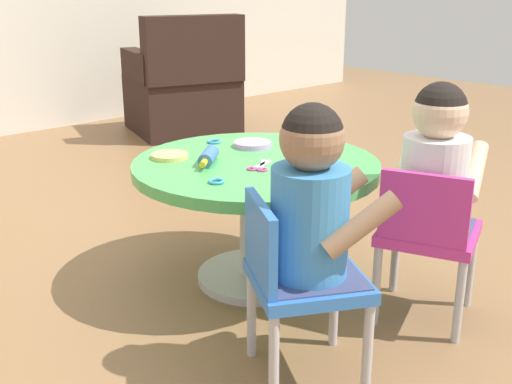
{
  "coord_description": "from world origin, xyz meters",
  "views": [
    {
      "loc": [
        -1.47,
        -1.6,
        1.08
      ],
      "look_at": [
        0.0,
        0.0,
        0.35
      ],
      "focal_mm": 44.53,
      "sensor_mm": 36.0,
      "label": 1
    }
  ],
  "objects_px": {
    "craft_scissors": "(260,167)",
    "rolling_pin": "(209,156)",
    "armchair_dark": "(184,91)",
    "child_chair_left": "(296,279)",
    "craft_table": "(256,191)",
    "seated_child_left": "(312,200)",
    "child_chair_right": "(427,234)",
    "seated_child_right": "(436,163)"
  },
  "relations": [
    {
      "from": "craft_table",
      "to": "rolling_pin",
      "type": "bearing_deg",
      "value": 145.84
    },
    {
      "from": "child_chair_left",
      "to": "child_chair_right",
      "type": "bearing_deg",
      "value": -6.6
    },
    {
      "from": "craft_table",
      "to": "armchair_dark",
      "type": "xyz_separation_m",
      "value": [
        1.25,
        2.15,
        -0.05
      ]
    },
    {
      "from": "child_chair_right",
      "to": "seated_child_left",
      "type": "bearing_deg",
      "value": 175.14
    },
    {
      "from": "craft_table",
      "to": "seated_child_right",
      "type": "height_order",
      "value": "seated_child_right"
    },
    {
      "from": "armchair_dark",
      "to": "rolling_pin",
      "type": "height_order",
      "value": "armchair_dark"
    },
    {
      "from": "child_chair_left",
      "to": "rolling_pin",
      "type": "distance_m",
      "value": 0.68
    },
    {
      "from": "armchair_dark",
      "to": "craft_scissors",
      "type": "bearing_deg",
      "value": -120.41
    },
    {
      "from": "child_chair_left",
      "to": "craft_scissors",
      "type": "relative_size",
      "value": 3.79
    },
    {
      "from": "child_chair_left",
      "to": "child_chair_right",
      "type": "relative_size",
      "value": 1.0
    },
    {
      "from": "rolling_pin",
      "to": "child_chair_right",
      "type": "bearing_deg",
      "value": -63.22
    },
    {
      "from": "seated_child_left",
      "to": "armchair_dark",
      "type": "height_order",
      "value": "armchair_dark"
    },
    {
      "from": "armchair_dark",
      "to": "rolling_pin",
      "type": "distance_m",
      "value": 2.49
    },
    {
      "from": "craft_table",
      "to": "child_chair_left",
      "type": "xyz_separation_m",
      "value": [
        -0.33,
        -0.53,
        -0.05
      ]
    },
    {
      "from": "seated_child_right",
      "to": "craft_scissors",
      "type": "bearing_deg",
      "value": 120.15
    },
    {
      "from": "seated_child_left",
      "to": "child_chair_left",
      "type": "bearing_deg",
      "value": 150.78
    },
    {
      "from": "child_chair_right",
      "to": "seated_child_right",
      "type": "bearing_deg",
      "value": 22.41
    },
    {
      "from": "seated_child_right",
      "to": "rolling_pin",
      "type": "bearing_deg",
      "value": 119.74
    },
    {
      "from": "child_chair_right",
      "to": "seated_child_right",
      "type": "distance_m",
      "value": 0.23
    },
    {
      "from": "seated_child_right",
      "to": "craft_scissors",
      "type": "xyz_separation_m",
      "value": [
        -0.29,
        0.5,
        -0.06
      ]
    },
    {
      "from": "seated_child_left",
      "to": "rolling_pin",
      "type": "relative_size",
      "value": 2.7
    },
    {
      "from": "child_chair_right",
      "to": "seated_child_right",
      "type": "xyz_separation_m",
      "value": [
        0.04,
        0.02,
        0.23
      ]
    },
    {
      "from": "armchair_dark",
      "to": "craft_scissors",
      "type": "distance_m",
      "value": 2.58
    },
    {
      "from": "child_chair_right",
      "to": "craft_table",
      "type": "bearing_deg",
      "value": 109.22
    },
    {
      "from": "craft_table",
      "to": "child_chair_left",
      "type": "distance_m",
      "value": 0.62
    },
    {
      "from": "seated_child_left",
      "to": "craft_scissors",
      "type": "xyz_separation_m",
      "value": [
        0.25,
        0.47,
        -0.06
      ]
    },
    {
      "from": "craft_table",
      "to": "seated_child_right",
      "type": "relative_size",
      "value": 1.73
    },
    {
      "from": "craft_scissors",
      "to": "rolling_pin",
      "type": "bearing_deg",
      "value": 118.49
    },
    {
      "from": "seated_child_left",
      "to": "armchair_dark",
      "type": "xyz_separation_m",
      "value": [
        1.55,
        2.69,
        -0.22
      ]
    },
    {
      "from": "child_chair_left",
      "to": "seated_child_right",
      "type": "bearing_deg",
      "value": -4.68
    },
    {
      "from": "armchair_dark",
      "to": "rolling_pin",
      "type": "bearing_deg",
      "value": -124.16
    },
    {
      "from": "child_chair_left",
      "to": "child_chair_right",
      "type": "distance_m",
      "value": 0.54
    },
    {
      "from": "craft_table",
      "to": "seated_child_left",
      "type": "height_order",
      "value": "seated_child_left"
    },
    {
      "from": "child_chair_right",
      "to": "armchair_dark",
      "type": "distance_m",
      "value": 2.93
    },
    {
      "from": "child_chair_right",
      "to": "armchair_dark",
      "type": "bearing_deg",
      "value": 69.03
    },
    {
      "from": "child_chair_left",
      "to": "seated_child_right",
      "type": "xyz_separation_m",
      "value": [
        0.58,
        -0.05,
        0.23
      ]
    },
    {
      "from": "seated_child_right",
      "to": "armchair_dark",
      "type": "bearing_deg",
      "value": 69.6
    },
    {
      "from": "child_chair_right",
      "to": "armchair_dark",
      "type": "relative_size",
      "value": 0.6
    },
    {
      "from": "rolling_pin",
      "to": "seated_child_right",
      "type": "bearing_deg",
      "value": -60.26
    },
    {
      "from": "seated_child_right",
      "to": "seated_child_left",
      "type": "bearing_deg",
      "value": 177.07
    },
    {
      "from": "child_chair_right",
      "to": "rolling_pin",
      "type": "relative_size",
      "value": 2.84
    },
    {
      "from": "child_chair_left",
      "to": "seated_child_left",
      "type": "xyz_separation_m",
      "value": [
        0.03,
        -0.02,
        0.23
      ]
    }
  ]
}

